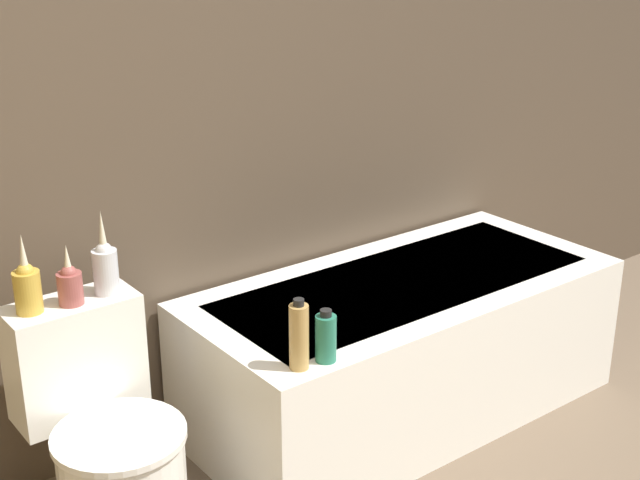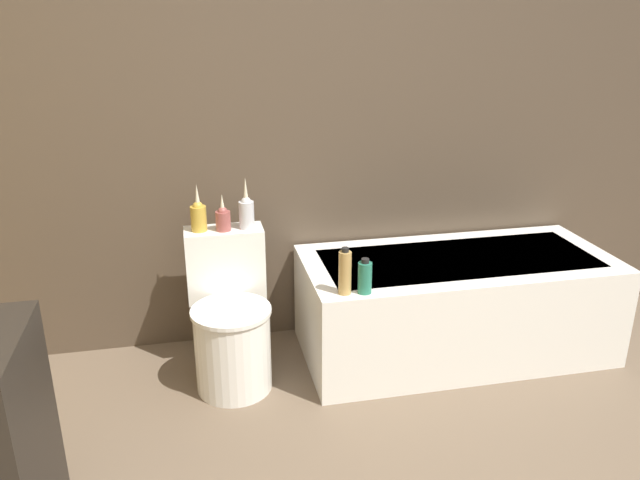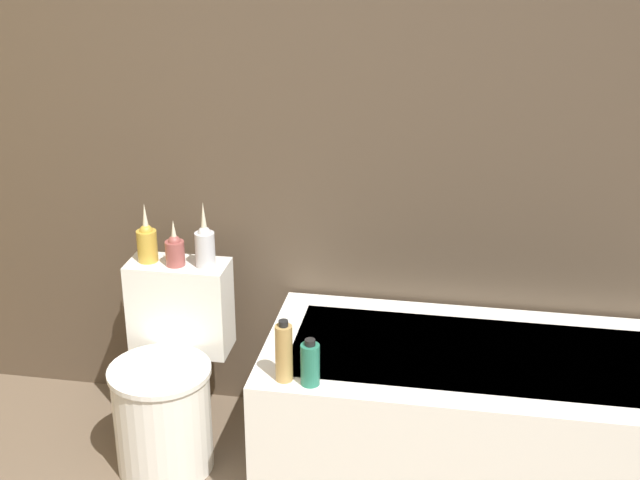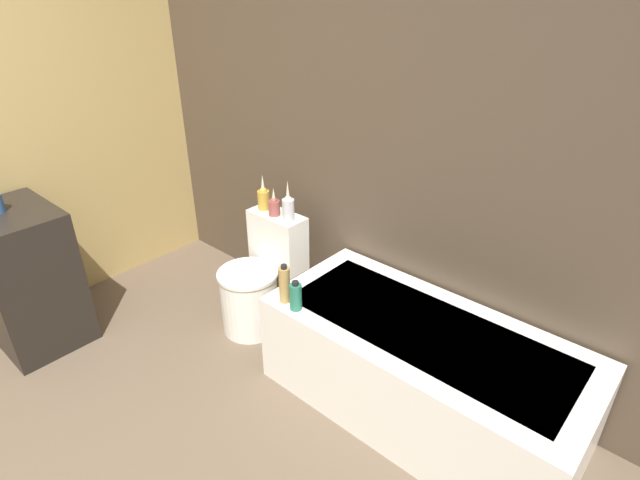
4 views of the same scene
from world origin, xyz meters
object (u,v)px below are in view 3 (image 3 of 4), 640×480
Objects in this scene: shampoo_bottle_tall at (284,352)px; vase_silver at (175,250)px; shampoo_bottle_short at (310,364)px; vase_gold at (147,241)px; toilet at (168,382)px; vase_bronze at (205,245)px; bathtub at (486,418)px.

vase_silver is at bearing 140.29° from shampoo_bottle_tall.
vase_silver is 0.75m from shampoo_bottle_short.
vase_gold is at bearing 147.66° from shampoo_bottle_short.
vase_gold is at bearing 121.68° from toilet.
vase_gold is 0.86m from shampoo_bottle_short.
toilet is 0.71m from shampoo_bottle_short.
vase_silver is at bearing -175.48° from vase_bronze.
vase_bronze is 0.60m from shampoo_bottle_tall.
shampoo_bottle_short is (0.59, -0.43, -0.18)m from vase_silver.
shampoo_bottle_short is at bearing -153.12° from bathtub.
vase_silver reaches higher than bathtub.
toilet is at bearing 153.52° from shampoo_bottle_tall.
toilet reaches higher than bathtub.
bathtub is 7.24× the size of shampoo_bottle_tall.
shampoo_bottle_short is at bearing -42.51° from vase_bronze.
vase_bronze reaches higher than vase_silver.
vase_gold reaches higher than shampoo_bottle_short.
vase_silver is at bearing -9.47° from vase_gold.
shampoo_bottle_tall is (-0.67, -0.29, 0.36)m from bathtub.
toilet is at bearing -90.00° from vase_silver.
toilet is at bearing -178.23° from bathtub.
vase_bronze is (0.11, 0.18, 0.49)m from toilet.
toilet is 0.53m from vase_gold.
vase_gold reaches higher than shampoo_bottle_tall.
toilet is at bearing -123.13° from vase_bronze.
shampoo_bottle_tall reaches higher than shampoo_bottle_short.
shampoo_bottle_tall reaches higher than toilet.
vase_bronze is (0.11, 0.01, 0.02)m from vase_silver.
vase_gold is at bearing 173.41° from bathtub.
vase_silver is at bearing 144.12° from shampoo_bottle_short.
vase_silver reaches higher than shampoo_bottle_tall.
shampoo_bottle_short reaches higher than bathtub.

